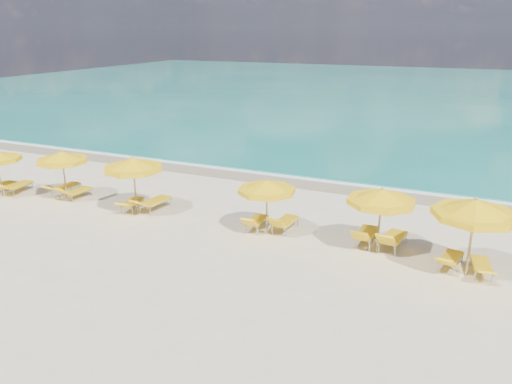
% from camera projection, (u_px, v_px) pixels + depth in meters
% --- Properties ---
extents(ground_plane, '(120.00, 120.00, 0.00)m').
position_uv_depth(ground_plane, '(240.00, 233.00, 18.88)').
color(ground_plane, beige).
extents(ocean, '(120.00, 80.00, 0.30)m').
position_uv_depth(ocean, '(411.00, 92.00, 60.52)').
color(ocean, '#147365').
rests_on(ocean, ground).
extents(wet_sand_band, '(120.00, 2.60, 0.01)m').
position_uv_depth(wet_sand_band, '(303.00, 181.00, 25.30)').
color(wet_sand_band, tan).
rests_on(wet_sand_band, ground).
extents(foam_line, '(120.00, 1.20, 0.03)m').
position_uv_depth(foam_line, '(308.00, 177.00, 25.99)').
color(foam_line, white).
rests_on(foam_line, ground).
extents(whitecap_near, '(14.00, 0.36, 0.05)m').
position_uv_depth(whitecap_near, '(267.00, 136.00, 35.94)').
color(whitecap_near, white).
rests_on(whitecap_near, ground).
extents(whitecap_far, '(18.00, 0.30, 0.05)m').
position_uv_depth(whitecap_far, '(480.00, 134.00, 36.61)').
color(whitecap_far, white).
rests_on(whitecap_far, ground).
extents(umbrella_1, '(2.97, 2.97, 2.28)m').
position_uv_depth(umbrella_1, '(62.00, 157.00, 22.06)').
color(umbrella_1, tan).
rests_on(umbrella_1, ground).
extents(umbrella_2, '(2.92, 2.92, 2.47)m').
position_uv_depth(umbrella_2, '(133.00, 165.00, 20.30)').
color(umbrella_2, tan).
rests_on(umbrella_2, ground).
extents(umbrella_3, '(2.59, 2.59, 2.19)m').
position_uv_depth(umbrella_3, '(267.00, 187.00, 18.24)').
color(umbrella_3, tan).
rests_on(umbrella_3, ground).
extents(umbrella_4, '(3.04, 3.04, 2.36)m').
position_uv_depth(umbrella_4, '(381.00, 197.00, 16.70)').
color(umbrella_4, tan).
rests_on(umbrella_4, ground).
extents(umbrella_5, '(2.61, 2.61, 2.59)m').
position_uv_depth(umbrella_5, '(475.00, 209.00, 15.01)').
color(umbrella_5, tan).
rests_on(umbrella_5, ground).
extents(lounger_0_left, '(0.72, 1.76, 0.62)m').
position_uv_depth(lounger_0_left, '(0.00, 188.00, 23.58)').
color(lounger_0_left, '#A5A8AD').
rests_on(lounger_0_left, ground).
extents(lounger_0_right, '(0.78, 1.92, 0.75)m').
position_uv_depth(lounger_0_right, '(18.00, 188.00, 23.42)').
color(lounger_0_right, '#A5A8AD').
rests_on(lounger_0_right, ground).
extents(lounger_1_left, '(0.64, 1.86, 0.72)m').
position_uv_depth(lounger_1_left, '(65.00, 190.00, 23.22)').
color(lounger_1_left, '#A5A8AD').
rests_on(lounger_1_left, ground).
extents(lounger_1_right, '(0.76, 1.72, 0.74)m').
position_uv_depth(lounger_1_right, '(77.00, 194.00, 22.69)').
color(lounger_1_right, '#A5A8AD').
rests_on(lounger_1_right, ground).
extents(lounger_2_left, '(0.85, 1.78, 0.66)m').
position_uv_depth(lounger_2_left, '(132.00, 205.00, 21.27)').
color(lounger_2_left, '#A5A8AD').
rests_on(lounger_2_left, ground).
extents(lounger_2_right, '(0.89, 2.03, 0.78)m').
position_uv_depth(lounger_2_right, '(155.00, 205.00, 21.22)').
color(lounger_2_right, '#A5A8AD').
rests_on(lounger_2_right, ground).
extents(lounger_3_left, '(0.63, 1.66, 0.79)m').
position_uv_depth(lounger_3_left, '(256.00, 224.00, 19.21)').
color(lounger_3_left, '#A5A8AD').
rests_on(lounger_3_left, ground).
extents(lounger_3_right, '(0.71, 1.78, 0.85)m').
position_uv_depth(lounger_3_right, '(285.00, 225.00, 19.06)').
color(lounger_3_right, '#A5A8AD').
rests_on(lounger_3_right, ground).
extents(lounger_4_left, '(0.71, 1.90, 0.89)m').
position_uv_depth(lounger_4_left, '(366.00, 238.00, 17.90)').
color(lounger_4_left, '#A5A8AD').
rests_on(lounger_4_left, ground).
extents(lounger_4_right, '(0.90, 1.94, 0.92)m').
position_uv_depth(lounger_4_right, '(392.00, 242.00, 17.52)').
color(lounger_4_right, '#A5A8AD').
rests_on(lounger_4_right, ground).
extents(lounger_5_left, '(0.84, 1.74, 0.73)m').
position_uv_depth(lounger_5_left, '(450.00, 262.00, 16.10)').
color(lounger_5_left, '#A5A8AD').
rests_on(lounger_5_left, ground).
extents(lounger_5_right, '(0.78, 1.73, 0.61)m').
position_uv_depth(lounger_5_right, '(481.00, 269.00, 15.68)').
color(lounger_5_right, '#A5A8AD').
rests_on(lounger_5_right, ground).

